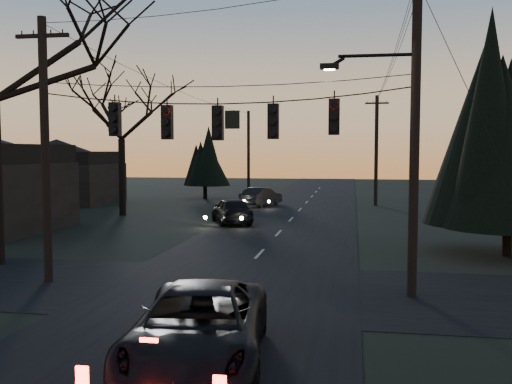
% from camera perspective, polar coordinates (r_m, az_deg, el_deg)
% --- Properties ---
extents(main_road, '(8.00, 120.00, 0.02)m').
position_cam_1_polar(main_road, '(27.53, 1.72, -4.74)').
color(main_road, black).
rests_on(main_road, ground).
extents(cross_road, '(60.00, 7.00, 0.02)m').
position_cam_1_polar(cross_road, '(17.87, -2.81, -9.64)').
color(cross_road, black).
rests_on(cross_road, ground).
extents(utility_pole_right, '(5.00, 0.30, 10.00)m').
position_cam_1_polar(utility_pole_right, '(17.55, 15.29, -10.07)').
color(utility_pole_right, black).
rests_on(utility_pole_right, ground).
extents(utility_pole_left, '(1.80, 0.30, 8.50)m').
position_cam_1_polar(utility_pole_left, '(20.02, -20.02, -8.41)').
color(utility_pole_left, black).
rests_on(utility_pole_left, ground).
extents(utility_pole_far_r, '(1.80, 0.30, 8.50)m').
position_cam_1_polar(utility_pole_far_r, '(45.17, 11.86, -1.35)').
color(utility_pole_far_r, black).
rests_on(utility_pole_far_r, ground).
extents(utility_pole_far_l, '(0.30, 0.30, 8.00)m').
position_cam_1_polar(utility_pole_far_l, '(54.00, -0.75, -0.38)').
color(utility_pole_far_l, black).
rests_on(utility_pole_far_l, ground).
extents(span_signal_assembly, '(11.50, 0.44, 1.66)m').
position_cam_1_polar(span_signal_assembly, '(17.43, -3.65, 7.17)').
color(span_signal_assembly, black).
rests_on(span_signal_assembly, ground).
extents(evergreen_right, '(4.87, 4.87, 8.61)m').
position_cam_1_polar(evergreen_right, '(24.98, 24.09, 5.24)').
color(evergreen_right, black).
rests_on(evergreen_right, ground).
extents(bare_tree_dist, '(7.18, 7.18, 10.07)m').
position_cam_1_polar(bare_tree_dist, '(38.49, -13.35, 8.17)').
color(bare_tree_dist, black).
rests_on(bare_tree_dist, ground).
extents(evergreen_dist, '(3.53, 3.53, 5.72)m').
position_cam_1_polar(evergreen_dist, '(50.72, -5.13, 3.22)').
color(evergreen_dist, black).
rests_on(evergreen_dist, ground).
extents(house_left_far, '(9.00, 7.00, 5.20)m').
position_cam_1_polar(house_left_far, '(49.11, -19.27, 1.98)').
color(house_left_far, black).
rests_on(house_left_far, ground).
extents(suv_near, '(3.18, 5.78, 1.53)m').
position_cam_1_polar(suv_near, '(11.61, -5.75, -13.41)').
color(suv_near, black).
rests_on(suv_near, ground).
extents(sedan_oncoming_a, '(3.50, 4.91, 1.55)m').
position_cam_1_polar(sedan_oncoming_a, '(33.32, -2.43, -1.86)').
color(sedan_oncoming_a, black).
rests_on(sedan_oncoming_a, ground).
extents(sedan_oncoming_b, '(2.87, 4.62, 1.44)m').
position_cam_1_polar(sedan_oncoming_b, '(43.85, 0.52, -0.48)').
color(sedan_oncoming_b, black).
rests_on(sedan_oncoming_b, ground).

